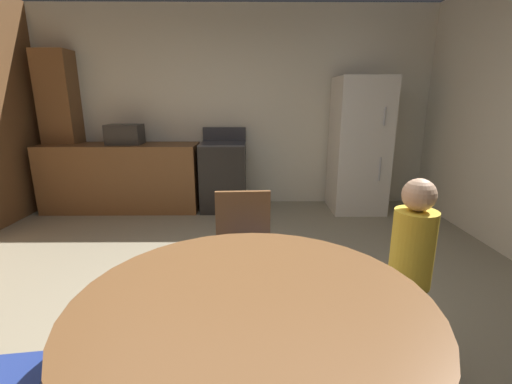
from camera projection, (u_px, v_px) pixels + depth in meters
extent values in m
plane|color=gray|center=(215.00, 336.00, 2.24)|extent=(14.00, 14.00, 0.00)
cube|color=silver|center=(235.00, 109.00, 4.90)|extent=(5.72, 0.12, 2.70)
cube|color=brown|center=(122.00, 177.00, 4.73)|extent=(2.06, 0.60, 0.90)
cube|color=brown|center=(63.00, 132.00, 4.74)|extent=(0.44, 0.36, 2.10)
cube|color=black|center=(224.00, 177.00, 4.74)|extent=(0.60, 0.60, 0.90)
cube|color=#38383D|center=(223.00, 143.00, 4.62)|extent=(0.60, 0.60, 0.02)
cube|color=#38383D|center=(224.00, 134.00, 4.87)|extent=(0.60, 0.04, 0.18)
cube|color=silver|center=(359.00, 146.00, 4.60)|extent=(0.68, 0.66, 1.76)
cylinder|color=#B2B2B7|center=(385.00, 116.00, 4.17)|extent=(0.02, 0.02, 0.22)
cylinder|color=#B2B2B7|center=(380.00, 169.00, 4.34)|extent=(0.02, 0.02, 0.30)
cube|color=#2D2B28|center=(125.00, 134.00, 4.58)|extent=(0.44, 0.32, 0.26)
cylinder|color=brown|center=(252.00, 305.00, 1.28)|extent=(1.33, 1.33, 0.04)
cylinder|color=brown|center=(272.00, 304.00, 2.20)|extent=(0.03, 0.03, 0.43)
cylinder|color=brown|center=(218.00, 306.00, 2.18)|extent=(0.03, 0.03, 0.43)
cylinder|color=brown|center=(267.00, 278.00, 2.53)|extent=(0.03, 0.03, 0.43)
cylinder|color=brown|center=(220.00, 279.00, 2.51)|extent=(0.03, 0.03, 0.43)
cube|color=navy|center=(244.00, 259.00, 2.30)|extent=(0.42, 0.42, 0.05)
cube|color=brown|center=(243.00, 220.00, 2.42)|extent=(0.38, 0.06, 0.42)
cylinder|color=#665B51|center=(403.00, 324.00, 1.96)|extent=(0.17, 0.17, 0.50)
cylinder|color=gold|center=(412.00, 249.00, 1.84)|extent=(0.30, 0.30, 0.42)
sphere|color=#D6A884|center=(419.00, 195.00, 1.76)|extent=(0.17, 0.17, 0.17)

